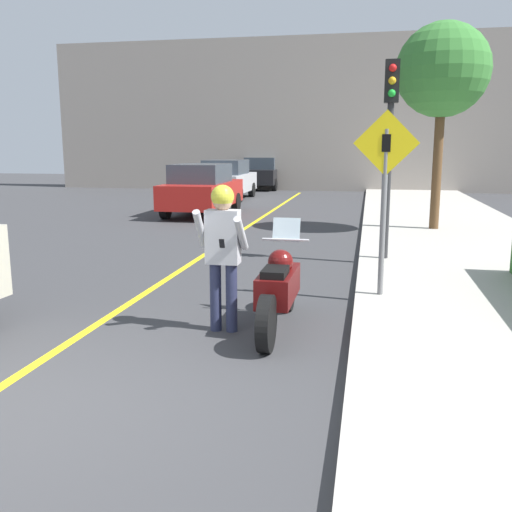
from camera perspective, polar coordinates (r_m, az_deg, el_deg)
The scene contains 11 objects.
ground_plane at distance 5.34m, azimuth -21.73°, elevation -14.61°, with size 80.00×80.00×0.00m, color #38383A.
road_center_line at distance 10.78m, azimuth -7.12°, elevation -1.13°, with size 0.12×36.00×0.01m.
building_backdrop at distance 30.17m, azimuth 6.15°, elevation 13.83°, with size 28.00×1.20×7.65m.
motorcycle at distance 7.05m, azimuth 2.26°, elevation -3.26°, with size 0.62×2.32×1.31m.
person_biker at distance 6.83m, azimuth -3.34°, elevation 1.39°, with size 0.59×0.48×1.79m.
crossing_sign at distance 8.24m, azimuth 12.73°, elevation 6.87°, with size 0.91×0.08×2.61m.
traffic_light at distance 11.06m, azimuth 13.27°, elevation 12.86°, with size 0.26×0.30×3.66m.
street_tree at distance 15.65m, azimuth 18.18°, elevation 17.14°, with size 2.33×2.33×5.16m.
parked_car_red at distance 19.00m, azimuth -5.42°, elevation 6.67°, with size 1.88×4.20×1.68m.
parked_car_silver at distance 24.81m, azimuth -2.95°, elevation 7.68°, with size 1.88×4.20×1.68m.
parked_car_black at distance 30.79m, azimuth 0.71°, elevation 8.31°, with size 1.88×4.20×1.68m.
Camera 1 is at (2.75, -4.01, 2.23)m, focal length 40.00 mm.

